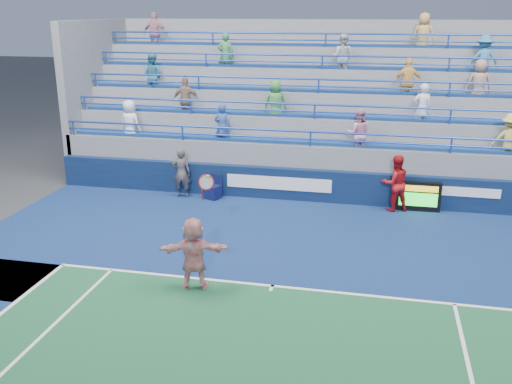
% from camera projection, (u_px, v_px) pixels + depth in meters
% --- Properties ---
extents(ground, '(120.00, 120.00, 0.00)m').
position_uv_depth(ground, '(272.00, 287.00, 13.44)').
color(ground, '#333538').
extents(sponsor_wall, '(18.00, 0.32, 1.10)m').
position_uv_depth(sponsor_wall, '(308.00, 185.00, 19.31)').
color(sponsor_wall, '#0A1A3A').
rests_on(sponsor_wall, ground).
extents(bleacher_stand, '(18.00, 5.60, 6.13)m').
position_uv_depth(bleacher_stand, '(321.00, 134.00, 22.52)').
color(bleacher_stand, slate).
rests_on(bleacher_stand, ground).
extents(serve_speed_board, '(1.42, 0.18, 0.98)m').
position_uv_depth(serve_speed_board, '(418.00, 197.00, 18.33)').
color(serve_speed_board, black).
rests_on(serve_speed_board, ground).
extents(judge_chair, '(0.61, 0.63, 0.85)m').
position_uv_depth(judge_chair, '(213.00, 191.00, 19.61)').
color(judge_chair, '#0D133E').
rests_on(judge_chair, ground).
extents(tennis_player, '(1.69, 0.90, 2.80)m').
position_uv_depth(tennis_player, '(194.00, 253.00, 13.14)').
color(tennis_player, white).
rests_on(tennis_player, ground).
extents(line_judge, '(0.69, 0.51, 1.73)m').
position_uv_depth(line_judge, '(181.00, 173.00, 19.62)').
color(line_judge, '#131B35').
rests_on(line_judge, ground).
extents(ball_girl, '(1.09, 0.98, 1.85)m').
position_uv_depth(ball_girl, '(395.00, 183.00, 18.26)').
color(ball_girl, '#AE1318').
rests_on(ball_girl, ground).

